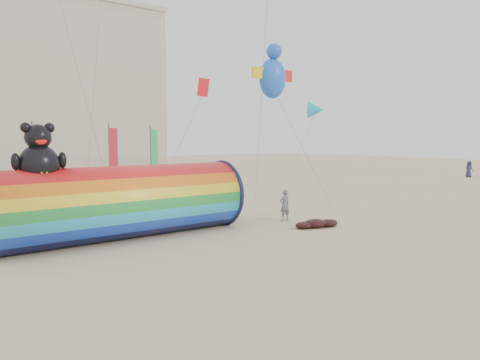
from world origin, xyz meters
TOP-DOWN VIEW (x-y plane):
  - ground at (0.00, 0.00)m, footprint 160.00×160.00m
  - windsock_assembly at (-3.98, 3.83)m, footprint 10.67×3.25m
  - kite_handler at (4.32, 2.57)m, footprint 0.61×0.43m
  - fabric_bundle at (4.34, 0.34)m, footprint 2.62×1.35m
  - festival_banners at (0.12, 15.25)m, footprint 10.20×4.15m
  - flying_kites at (-1.57, 5.58)m, footprint 27.43×10.30m
  - beachgoers at (8.26, -5.13)m, footprint 77.88×49.32m

SIDE VIEW (x-z plane):
  - ground at x=0.00m, z-range 0.00..0.00m
  - fabric_bundle at x=4.34m, z-range -0.03..0.37m
  - kite_handler at x=4.32m, z-range 0.00..1.61m
  - beachgoers at x=8.26m, z-range -0.06..1.69m
  - windsock_assembly at x=-3.98m, z-range -0.83..4.09m
  - festival_banners at x=0.12m, z-range 0.04..5.24m
  - flying_kites at x=-1.57m, z-range 5.68..14.74m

